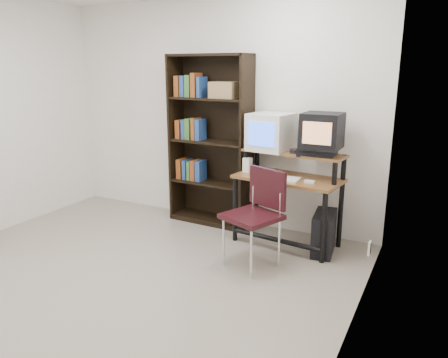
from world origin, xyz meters
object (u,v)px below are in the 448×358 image
at_px(computer_desk, 289,182).
at_px(school_chair, 258,207).
at_px(crt_monitor, 271,132).
at_px(crt_tv, 322,131).
at_px(pc_tower, 324,233).
at_px(bookshelf, 211,140).

relative_size(computer_desk, school_chair, 1.24).
distance_m(crt_monitor, school_chair, 0.96).
bearing_deg(crt_monitor, computer_desk, -17.97).
height_order(crt_monitor, crt_tv, crt_tv).
bearing_deg(pc_tower, crt_tv, 126.43).
distance_m(computer_desk, crt_monitor, 0.57).
relative_size(crt_monitor, bookshelf, 0.24).
distance_m(crt_monitor, bookshelf, 0.82).
distance_m(crt_tv, pc_tower, 1.03).
distance_m(pc_tower, bookshelf, 1.69).
relative_size(crt_tv, pc_tower, 0.84).
height_order(computer_desk, crt_monitor, crt_monitor).
relative_size(crt_monitor, crt_tv, 1.25).
height_order(pc_tower, bookshelf, bookshelf).
height_order(crt_tv, pc_tower, crt_tv).
bearing_deg(bookshelf, school_chair, -38.80).
bearing_deg(crt_tv, bookshelf, 172.37).
bearing_deg(bookshelf, crt_monitor, -5.72).
bearing_deg(crt_monitor, bookshelf, 179.89).
xyz_separation_m(crt_tv, school_chair, (-0.40, -0.65, -0.66)).
bearing_deg(pc_tower, crt_monitor, 156.81).
xyz_separation_m(computer_desk, bookshelf, (-1.05, 0.24, 0.33)).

